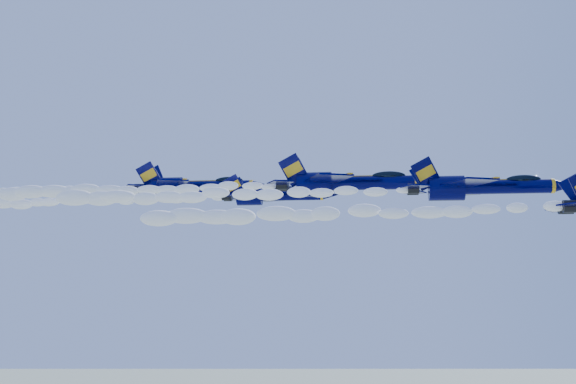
# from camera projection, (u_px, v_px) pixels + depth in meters

# --- Properties ---
(smoke_trail_jet_lead) EXTENTS (35.33, 1.67, 1.50)m
(smoke_trail_jet_lead) POSITION_uv_depth(u_px,v_px,m) (340.00, 213.00, 53.33)
(smoke_trail_jet_lead) COLOR white
(jet_second) EXTENTS (15.46, 12.68, 5.74)m
(jet_second) POSITION_uv_depth(u_px,v_px,m) (480.00, 187.00, 60.34)
(jet_second) COLOR #000037
(smoke_trail_jet_second) EXTENTS (35.33, 1.60, 1.44)m
(smoke_trail_jet_second) POSITION_uv_depth(u_px,v_px,m) (228.00, 195.00, 63.47)
(smoke_trail_jet_second) COLOR white
(jet_third) EXTENTS (18.85, 15.47, 7.01)m
(jet_third) POSITION_uv_depth(u_px,v_px,m) (347.00, 183.00, 74.73)
(jet_third) COLOR #000037
(smoke_trail_jet_third) EXTENTS (35.33, 1.95, 1.76)m
(smoke_trail_jet_third) POSITION_uv_depth(u_px,v_px,m) (135.00, 190.00, 78.05)
(smoke_trail_jet_third) COLOR white
(jet_fourth) EXTENTS (14.98, 12.29, 5.57)m
(jet_fourth) POSITION_uv_depth(u_px,v_px,m) (273.00, 195.00, 82.26)
(jet_fourth) COLOR #000037
(smoke_trail_jet_fourth) EXTENTS (35.33, 1.55, 1.39)m
(smoke_trail_jet_fourth) POSITION_uv_depth(u_px,v_px,m) (94.00, 201.00, 85.36)
(smoke_trail_jet_fourth) COLOR white
(jet_fifth) EXTENTS (19.77, 16.22, 7.35)m
(jet_fifth) POSITION_uv_depth(u_px,v_px,m) (194.00, 187.00, 92.09)
(jet_fifth) COLOR #000037
(smoke_trail_jet_fifth) EXTENTS (35.33, 2.05, 1.84)m
(smoke_trail_jet_fifth) POSITION_uv_depth(u_px,v_px,m) (24.00, 192.00, 95.46)
(smoke_trail_jet_fifth) COLOR white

